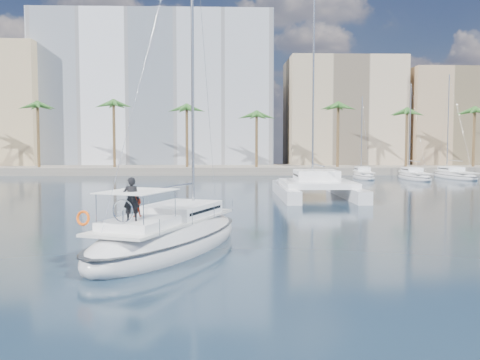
{
  "coord_description": "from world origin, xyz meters",
  "views": [
    {
      "loc": [
        0.1,
        -27.31,
        5.02
      ],
      "look_at": [
        1.07,
        1.5,
        3.01
      ],
      "focal_mm": 40.0,
      "sensor_mm": 36.0,
      "label": 1
    }
  ],
  "objects": [
    {
      "name": "ground",
      "position": [
        0.0,
        0.0,
        0.0
      ],
      "size": [
        160.0,
        160.0,
        0.0
      ],
      "primitive_type": "plane",
      "color": "black",
      "rests_on": "ground"
    },
    {
      "name": "quay",
      "position": [
        0.0,
        61.0,
        0.6
      ],
      "size": [
        120.0,
        14.0,
        1.2
      ],
      "primitive_type": "cube",
      "color": "gray",
      "rests_on": "ground"
    },
    {
      "name": "building_modern",
      "position": [
        -12.0,
        73.0,
        14.0
      ],
      "size": [
        42.0,
        16.0,
        28.0
      ],
      "primitive_type": "cube",
      "color": "white",
      "rests_on": "ground"
    },
    {
      "name": "building_beige",
      "position": [
        22.0,
        70.0,
        10.0
      ],
      "size": [
        20.0,
        14.0,
        20.0
      ],
      "primitive_type": "cube",
      "color": "tan",
      "rests_on": "ground"
    },
    {
      "name": "building_tan_right",
      "position": [
        42.0,
        68.0,
        9.0
      ],
      "size": [
        18.0,
        12.0,
        18.0
      ],
      "primitive_type": "cube",
      "color": "tan",
      "rests_on": "ground"
    },
    {
      "name": "palm_left",
      "position": [
        -34.0,
        57.0,
        10.28
      ],
      "size": [
        3.6,
        3.6,
        12.3
      ],
      "color": "brown",
      "rests_on": "ground"
    },
    {
      "name": "palm_centre",
      "position": [
        0.0,
        57.0,
        10.28
      ],
      "size": [
        3.6,
        3.6,
        12.3
      ],
      "color": "brown",
      "rests_on": "ground"
    },
    {
      "name": "palm_right",
      "position": [
        34.0,
        57.0,
        10.28
      ],
      "size": [
        3.6,
        3.6,
        12.3
      ],
      "color": "brown",
      "rests_on": "ground"
    },
    {
      "name": "main_sloop",
      "position": [
        -2.4,
        -2.33,
        0.56
      ],
      "size": [
        8.61,
        13.4,
        19.01
      ],
      "rotation": [
        0.0,
        0.0,
        -0.39
      ],
      "color": "silver",
      "rests_on": "ground"
    },
    {
      "name": "catamaran",
      "position": [
        8.8,
        21.48,
        1.19
      ],
      "size": [
        7.0,
        13.83,
        19.86
      ],
      "rotation": [
        0.0,
        0.0,
        -0.01
      ],
      "color": "silver",
      "rests_on": "ground"
    },
    {
      "name": "seagull",
      "position": [
        -5.0,
        1.46,
        0.7
      ],
      "size": [
        1.1,
        0.47,
        0.2
      ],
      "color": "silver",
      "rests_on": "ground"
    },
    {
      "name": "moored_yacht_a",
      "position": [
        20.0,
        47.0,
        0.0
      ],
      "size": [
        3.37,
        9.52,
        11.9
      ],
      "primitive_type": null,
      "rotation": [
        0.0,
        0.0,
        -0.07
      ],
      "color": "silver",
      "rests_on": "ground"
    },
    {
      "name": "moored_yacht_b",
      "position": [
        26.5,
        45.0,
        0.0
      ],
      "size": [
        3.32,
        10.83,
        13.72
      ],
      "primitive_type": null,
      "rotation": [
        0.0,
        0.0,
        -0.02
      ],
      "color": "silver",
      "rests_on": "ground"
    },
    {
      "name": "moored_yacht_c",
      "position": [
        33.0,
        47.0,
        0.0
      ],
      "size": [
        3.98,
        12.33,
        15.54
      ],
      "primitive_type": null,
      "rotation": [
        0.0,
        0.0,
        0.03
      ],
      "color": "silver",
      "rests_on": "ground"
    }
  ]
}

